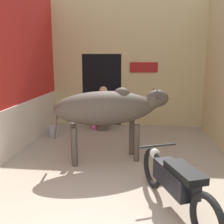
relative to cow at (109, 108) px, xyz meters
The scene contains 7 objects.
wall_left_shopfront 2.22m from the cow, behind, with size 0.25×5.43×3.63m.
wall_back_with_doorway 3.09m from the cow, 91.77° to the left, with size 4.43×0.93×3.63m.
cow is the anchor object (origin of this frame).
motorcycle_near 2.11m from the cow, 57.50° to the right, with size 0.89×1.94×0.74m.
shopkeeper_seated 2.29m from the cow, 101.08° to the left, with size 0.40×0.34×1.22m.
plastic_stool 2.52m from the cow, 106.78° to the left, with size 0.33×0.33×0.40m.
bucket 2.36m from the cow, 138.80° to the left, with size 0.26×0.26×0.26m.
Camera 1 is at (0.42, -2.29, 2.02)m, focal length 42.00 mm.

